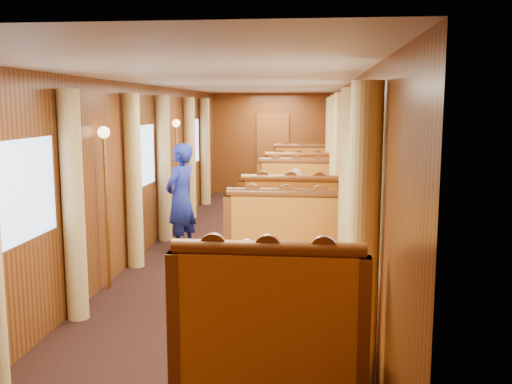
# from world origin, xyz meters

# --- Properties ---
(floor) EXTENTS (3.00, 12.00, 0.01)m
(floor) POSITION_xyz_m (0.00, 0.00, 0.00)
(floor) COLOR black
(floor) RESTS_ON ground
(ceiling) EXTENTS (3.00, 12.00, 0.01)m
(ceiling) POSITION_xyz_m (0.00, 0.00, 2.50)
(ceiling) COLOR silver
(ceiling) RESTS_ON wall_left
(wall_far) EXTENTS (3.00, 0.01, 2.50)m
(wall_far) POSITION_xyz_m (0.00, 6.00, 1.25)
(wall_far) COLOR brown
(wall_far) RESTS_ON floor
(wall_near) EXTENTS (3.00, 0.01, 2.50)m
(wall_near) POSITION_xyz_m (0.00, -6.00, 1.25)
(wall_near) COLOR brown
(wall_near) RESTS_ON floor
(wall_left) EXTENTS (0.01, 12.00, 2.50)m
(wall_left) POSITION_xyz_m (-1.50, 0.00, 1.25)
(wall_left) COLOR brown
(wall_left) RESTS_ON floor
(wall_right) EXTENTS (0.01, 12.00, 2.50)m
(wall_right) POSITION_xyz_m (1.50, 0.00, 1.25)
(wall_right) COLOR brown
(wall_right) RESTS_ON floor
(doorway_far) EXTENTS (0.80, 0.04, 2.00)m
(doorway_far) POSITION_xyz_m (0.00, 5.97, 1.00)
(doorway_far) COLOR brown
(doorway_far) RESTS_ON floor
(table_near) EXTENTS (1.05, 0.72, 0.75)m
(table_near) POSITION_xyz_m (0.75, -3.50, 0.38)
(table_near) COLOR white
(table_near) RESTS_ON floor
(banquette_near_fwd) EXTENTS (1.30, 0.55, 1.34)m
(banquette_near_fwd) POSITION_xyz_m (0.75, -4.51, 0.42)
(banquette_near_fwd) COLOR #B64A14
(banquette_near_fwd) RESTS_ON floor
(banquette_near_aft) EXTENTS (1.30, 0.55, 1.34)m
(banquette_near_aft) POSITION_xyz_m (0.75, -2.49, 0.42)
(banquette_near_aft) COLOR #B64A14
(banquette_near_aft) RESTS_ON floor
(table_mid) EXTENTS (1.05, 0.72, 0.75)m
(table_mid) POSITION_xyz_m (0.75, 0.00, 0.38)
(table_mid) COLOR white
(table_mid) RESTS_ON floor
(banquette_mid_fwd) EXTENTS (1.30, 0.55, 1.34)m
(banquette_mid_fwd) POSITION_xyz_m (0.75, -1.01, 0.42)
(banquette_mid_fwd) COLOR #B64A14
(banquette_mid_fwd) RESTS_ON floor
(banquette_mid_aft) EXTENTS (1.30, 0.55, 1.34)m
(banquette_mid_aft) POSITION_xyz_m (0.75, 1.01, 0.42)
(banquette_mid_aft) COLOR #B64A14
(banquette_mid_aft) RESTS_ON floor
(table_far) EXTENTS (1.05, 0.72, 0.75)m
(table_far) POSITION_xyz_m (0.75, 3.50, 0.38)
(table_far) COLOR white
(table_far) RESTS_ON floor
(banquette_far_fwd) EXTENTS (1.30, 0.55, 1.34)m
(banquette_far_fwd) POSITION_xyz_m (0.75, 2.49, 0.42)
(banquette_far_fwd) COLOR #B64A14
(banquette_far_fwd) RESTS_ON floor
(banquette_far_aft) EXTENTS (1.30, 0.55, 1.34)m
(banquette_far_aft) POSITION_xyz_m (0.75, 4.51, 0.42)
(banquette_far_aft) COLOR #B64A14
(banquette_far_aft) RESTS_ON floor
(tea_tray) EXTENTS (0.37, 0.30, 0.01)m
(tea_tray) POSITION_xyz_m (0.61, -3.54, 0.76)
(tea_tray) COLOR silver
(tea_tray) RESTS_ON table_near
(teapot_left) EXTENTS (0.20, 0.17, 0.13)m
(teapot_left) POSITION_xyz_m (0.53, -3.64, 0.82)
(teapot_left) COLOR silver
(teapot_left) RESTS_ON tea_tray
(teapot_right) EXTENTS (0.17, 0.14, 0.12)m
(teapot_right) POSITION_xyz_m (0.74, -3.66, 0.81)
(teapot_right) COLOR silver
(teapot_right) RESTS_ON tea_tray
(teapot_back) EXTENTS (0.20, 0.17, 0.14)m
(teapot_back) POSITION_xyz_m (0.68, -3.44, 0.82)
(teapot_back) COLOR silver
(teapot_back) RESTS_ON tea_tray
(fruit_plate) EXTENTS (0.21, 0.21, 0.05)m
(fruit_plate) POSITION_xyz_m (1.01, -3.63, 0.77)
(fruit_plate) COLOR white
(fruit_plate) RESTS_ON table_near
(cup_inboard) EXTENTS (0.08, 0.08, 0.26)m
(cup_inboard) POSITION_xyz_m (0.33, -3.36, 0.86)
(cup_inboard) COLOR white
(cup_inboard) RESTS_ON table_near
(cup_outboard) EXTENTS (0.08, 0.08, 0.26)m
(cup_outboard) POSITION_xyz_m (0.45, -3.28, 0.86)
(cup_outboard) COLOR white
(cup_outboard) RESTS_ON table_near
(rose_vase_mid) EXTENTS (0.06, 0.06, 0.36)m
(rose_vase_mid) POSITION_xyz_m (0.76, -0.01, 0.93)
(rose_vase_mid) COLOR silver
(rose_vase_mid) RESTS_ON table_mid
(rose_vase_far) EXTENTS (0.06, 0.06, 0.36)m
(rose_vase_far) POSITION_xyz_m (0.73, 3.49, 0.93)
(rose_vase_far) COLOR silver
(rose_vase_far) RESTS_ON table_far
(window_left_near) EXTENTS (0.01, 1.20, 0.90)m
(window_left_near) POSITION_xyz_m (-1.49, -3.50, 1.45)
(window_left_near) COLOR #90ADD4
(window_left_near) RESTS_ON wall_left
(curtain_left_near_b) EXTENTS (0.22, 0.22, 2.35)m
(curtain_left_near_b) POSITION_xyz_m (-1.38, -2.72, 1.18)
(curtain_left_near_b) COLOR #DBB870
(curtain_left_near_b) RESTS_ON floor
(window_right_near) EXTENTS (0.01, 1.20, 0.90)m
(window_right_near) POSITION_xyz_m (1.49, -3.50, 1.45)
(window_right_near) COLOR #90ADD4
(window_right_near) RESTS_ON wall_right
(curtain_right_near_a) EXTENTS (0.22, 0.22, 2.35)m
(curtain_right_near_a) POSITION_xyz_m (1.38, -4.28, 1.18)
(curtain_right_near_a) COLOR #DBB870
(curtain_right_near_a) RESTS_ON floor
(curtain_right_near_b) EXTENTS (0.22, 0.22, 2.35)m
(curtain_right_near_b) POSITION_xyz_m (1.38, -2.72, 1.18)
(curtain_right_near_b) COLOR #DBB870
(curtain_right_near_b) RESTS_ON floor
(window_left_mid) EXTENTS (0.01, 1.20, 0.90)m
(window_left_mid) POSITION_xyz_m (-1.49, 0.00, 1.45)
(window_left_mid) COLOR #90ADD4
(window_left_mid) RESTS_ON wall_left
(curtain_left_mid_a) EXTENTS (0.22, 0.22, 2.35)m
(curtain_left_mid_a) POSITION_xyz_m (-1.38, -0.78, 1.18)
(curtain_left_mid_a) COLOR #DBB870
(curtain_left_mid_a) RESTS_ON floor
(curtain_left_mid_b) EXTENTS (0.22, 0.22, 2.35)m
(curtain_left_mid_b) POSITION_xyz_m (-1.38, 0.78, 1.18)
(curtain_left_mid_b) COLOR #DBB870
(curtain_left_mid_b) RESTS_ON floor
(window_right_mid) EXTENTS (0.01, 1.20, 0.90)m
(window_right_mid) POSITION_xyz_m (1.49, 0.00, 1.45)
(window_right_mid) COLOR #90ADD4
(window_right_mid) RESTS_ON wall_right
(curtain_right_mid_a) EXTENTS (0.22, 0.22, 2.35)m
(curtain_right_mid_a) POSITION_xyz_m (1.38, -0.78, 1.18)
(curtain_right_mid_a) COLOR #DBB870
(curtain_right_mid_a) RESTS_ON floor
(curtain_right_mid_b) EXTENTS (0.22, 0.22, 2.35)m
(curtain_right_mid_b) POSITION_xyz_m (1.38, 0.78, 1.18)
(curtain_right_mid_b) COLOR #DBB870
(curtain_right_mid_b) RESTS_ON floor
(window_left_far) EXTENTS (0.01, 1.20, 0.90)m
(window_left_far) POSITION_xyz_m (-1.49, 3.50, 1.45)
(window_left_far) COLOR #90ADD4
(window_left_far) RESTS_ON wall_left
(curtain_left_far_a) EXTENTS (0.22, 0.22, 2.35)m
(curtain_left_far_a) POSITION_xyz_m (-1.38, 2.72, 1.18)
(curtain_left_far_a) COLOR #DBB870
(curtain_left_far_a) RESTS_ON floor
(curtain_left_far_b) EXTENTS (0.22, 0.22, 2.35)m
(curtain_left_far_b) POSITION_xyz_m (-1.38, 4.28, 1.18)
(curtain_left_far_b) COLOR #DBB870
(curtain_left_far_b) RESTS_ON floor
(window_right_far) EXTENTS (0.01, 1.20, 0.90)m
(window_right_far) POSITION_xyz_m (1.49, 3.50, 1.45)
(window_right_far) COLOR #90ADD4
(window_right_far) RESTS_ON wall_right
(curtain_right_far_a) EXTENTS (0.22, 0.22, 2.35)m
(curtain_right_far_a) POSITION_xyz_m (1.38, 2.72, 1.18)
(curtain_right_far_a) COLOR #DBB870
(curtain_right_far_a) RESTS_ON floor
(curtain_right_far_b) EXTENTS (0.22, 0.22, 2.35)m
(curtain_right_far_b) POSITION_xyz_m (1.38, 4.28, 1.18)
(curtain_right_far_b) COLOR #DBB870
(curtain_right_far_b) RESTS_ON floor
(sconce_left_fore) EXTENTS (0.14, 0.14, 1.95)m
(sconce_left_fore) POSITION_xyz_m (-1.40, -1.75, 1.38)
(sconce_left_fore) COLOR #BF8C3F
(sconce_left_fore) RESTS_ON floor
(sconce_right_fore) EXTENTS (0.14, 0.14, 1.95)m
(sconce_right_fore) POSITION_xyz_m (1.40, -1.75, 1.38)
(sconce_right_fore) COLOR #BF8C3F
(sconce_right_fore) RESTS_ON floor
(sconce_left_aft) EXTENTS (0.14, 0.14, 1.95)m
(sconce_left_aft) POSITION_xyz_m (-1.40, 1.75, 1.38)
(sconce_left_aft) COLOR #BF8C3F
(sconce_left_aft) RESTS_ON floor
(sconce_right_aft) EXTENTS (0.14, 0.14, 1.95)m
(sconce_right_aft) POSITION_xyz_m (1.40, 1.75, 1.38)
(sconce_right_aft) COLOR #BF8C3F
(sconce_right_aft) RESTS_ON floor
(steward) EXTENTS (0.59, 0.70, 1.64)m
(steward) POSITION_xyz_m (-0.93, 0.02, 0.82)
(steward) COLOR navy
(steward) RESTS_ON floor
(passenger) EXTENTS (0.40, 0.44, 0.76)m
(passenger) POSITION_xyz_m (0.75, 0.74, 0.74)
(passenger) COLOR beige
(passenger) RESTS_ON banquette_mid_aft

